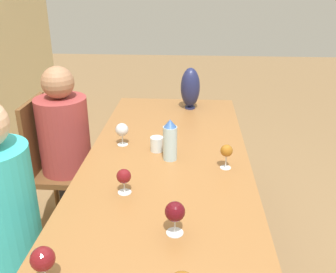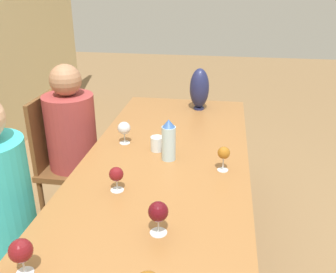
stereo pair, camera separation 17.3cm
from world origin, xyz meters
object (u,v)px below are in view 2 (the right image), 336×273
Objects in this scene: vase at (199,88)px; person_far at (74,142)px; water_bottle at (169,140)px; wine_glass_6 at (21,251)px; person_near at (1,211)px; wine_glass_1 at (158,212)px; wine_glass_2 at (124,129)px; wine_glass_7 at (224,154)px; water_tumbler at (157,144)px; chair_far at (64,158)px; wine_glass_3 at (116,175)px.

person_far is at bearing 120.19° from vase.
wine_glass_6 is (-0.95, 0.36, -0.02)m from water_bottle.
person_near is at bearing 149.05° from vase.
wine_glass_2 is at bearing 23.51° from wine_glass_1.
person_near reaches higher than vase.
wine_glass_1 is 0.11× the size of person_near.
water_bottle is 0.75× the size of vase.
water_bottle is at bearing -20.89° from wine_glass_6.
wine_glass_7 is 1.17m from person_far.
chair_far is at bearing 68.05° from water_tumbler.
water_bottle reaches higher than chair_far.
vase reaches higher than wine_glass_2.
wine_glass_2 is at bearing 59.92° from water_bottle.
vase is 1.64m from person_near.
person_far is (0.77, 0.54, -0.21)m from wine_glass_3.
wine_glass_2 is (0.83, 0.36, -0.00)m from wine_glass_1.
water_tumbler is 0.64× the size of wine_glass_7.
vase is 0.27× the size of person_far.
vase is 1.29m from wine_glass_3.
water_tumbler is at bearing 39.68° from water_bottle.
wine_glass_6 is 0.60m from person_near.
wine_glass_3 is 1.05m from chair_far.
wine_glass_7 is 1.28m from chair_far.
wine_glass_6 is at bearing 159.11° from water_bottle.
chair_far reaches higher than wine_glass_7.
wine_glass_1 is at bearing 156.82° from wine_glass_7.
wine_glass_1 is at bearing -174.78° from water_bottle.
chair_far reaches higher than wine_glass_2.
person_far is (1.06, 0.79, -0.22)m from wine_glass_1.
water_tumbler is 0.73m from person_far.
wine_glass_1 reaches higher than wine_glass_3.
wine_glass_7 is at bearing -105.61° from water_bottle.
water_bottle is 0.35m from wine_glass_2.
wine_glass_2 is at bearing 66.80° from wine_glass_7.
person_far is at bearing 35.07° from wine_glass_3.
chair_far is at bearing 117.71° from vase.
person_far is (0.00, -0.09, 0.13)m from chair_far.
person_near is at bearing 124.58° from water_bottle.
wine_glass_2 reaches higher than wine_glass_3.
person_far is at bearing 64.94° from wine_glass_7.
person_near is (-1.39, 0.84, -0.25)m from vase.
vase is at bearing -62.29° from chair_far.
chair_far reaches higher than wine_glass_1.
wine_glass_1 is at bearing 178.54° from vase.
person_far is (0.40, 0.73, -0.24)m from water_bottle.
person_near is at bearing 179.90° from person_far.
chair_far is 0.16m from person_far.
water_tumbler is at bearing 64.26° from wine_glass_7.
water_bottle is 0.25× the size of chair_far.
wine_glass_2 is at bearing -113.39° from chair_far.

